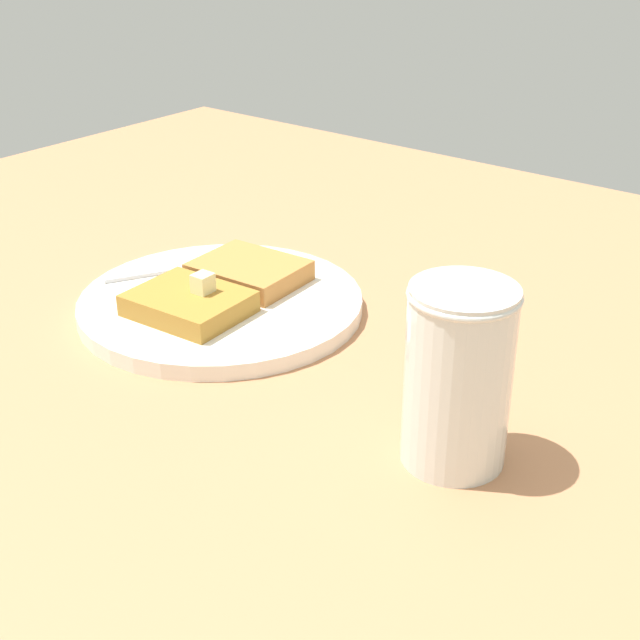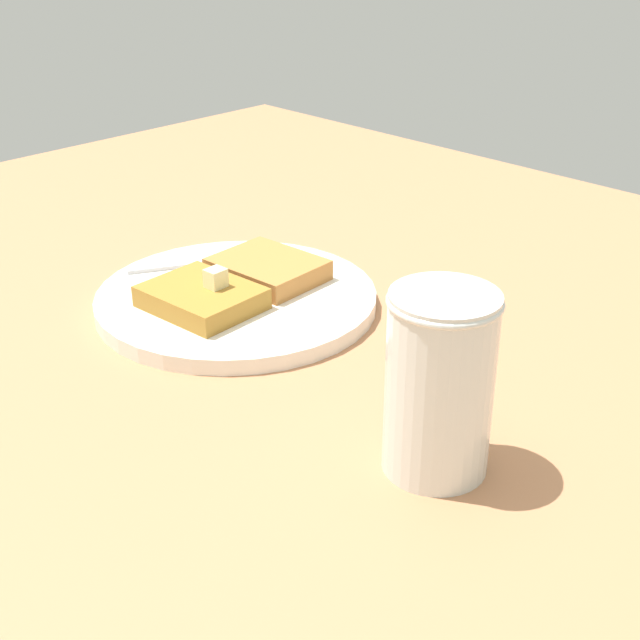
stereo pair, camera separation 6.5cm
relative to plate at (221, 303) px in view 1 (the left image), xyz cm
name	(u,v)px [view 1 (the left image)]	position (x,y,z in cm)	size (l,w,h in cm)	color
table_surface	(204,388)	(-8.84, -6.61, -1.84)	(123.35, 123.35, 2.10)	#B57950
plate	(221,303)	(0.00, 0.00, 0.00)	(24.13, 24.13, 1.36)	white
toast_slice_left	(189,303)	(-3.92, -0.26, 1.48)	(7.32, 9.02, 1.80)	#A8762D
toast_slice_middle	(249,272)	(3.92, 0.26, 1.48)	(7.32, 9.02, 1.80)	#BB793A
butter_pat_primary	(203,283)	(-2.94, -1.03, 3.17)	(1.57, 1.42, 1.57)	#EFEAAE
fork	(203,265)	(3.72, 5.86, 0.76)	(14.76, 8.87, 0.36)	silver
syrup_jar	(457,385)	(-6.30, -26.58, 4.60)	(6.87, 6.87, 11.95)	#54270F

